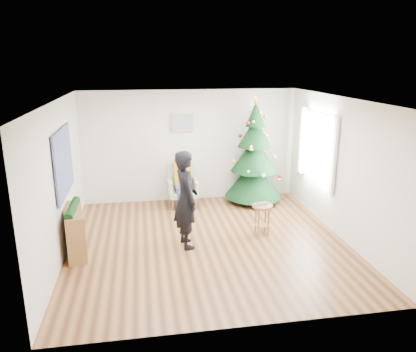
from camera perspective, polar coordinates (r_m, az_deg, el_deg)
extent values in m
plane|color=brown|center=(7.57, 0.01, -9.32)|extent=(5.00, 5.00, 0.00)
plane|color=white|center=(6.87, 0.01, 10.70)|extent=(5.00, 5.00, 0.00)
plane|color=silver|center=(9.51, -2.50, 4.24)|extent=(5.00, 0.00, 5.00)
plane|color=silver|center=(4.80, 5.00, -7.81)|extent=(5.00, 0.00, 5.00)
plane|color=silver|center=(7.15, -20.17, -0.71)|extent=(0.00, 5.00, 5.00)
plane|color=silver|center=(7.90, 18.19, 1.01)|extent=(0.00, 5.00, 5.00)
cube|color=white|center=(8.72, 15.14, 3.95)|extent=(0.04, 1.30, 1.40)
cube|color=white|center=(8.04, 17.12, 2.82)|extent=(0.05, 0.25, 1.50)
cube|color=white|center=(9.38, 13.10, 4.91)|extent=(0.05, 0.25, 1.50)
cylinder|color=#3F2816|center=(9.70, 6.37, -2.64)|extent=(0.10, 0.10, 0.31)
cone|color=black|center=(9.57, 6.45, -0.29)|extent=(1.34, 1.34, 0.88)
cone|color=black|center=(9.43, 6.55, 3.03)|extent=(1.08, 1.08, 0.78)
cone|color=black|center=(9.33, 6.65, 6.13)|extent=(0.79, 0.79, 0.67)
cone|color=black|center=(9.27, 6.74, 8.65)|extent=(0.46, 0.46, 0.57)
cone|color=gold|center=(9.24, 6.79, 10.43)|extent=(0.14, 0.14, 0.14)
cylinder|color=brown|center=(7.78, 7.68, -4.20)|extent=(0.39, 0.39, 0.04)
cylinder|color=brown|center=(7.92, 7.58, -6.87)|extent=(0.29, 0.29, 0.02)
imported|color=silver|center=(7.77, 7.69, -3.97)|extent=(0.38, 0.31, 0.03)
cube|color=#96A988|center=(9.26, -3.50, -2.38)|extent=(0.64, 0.60, 0.12)
cube|color=#96A988|center=(9.42, -3.73, 0.10)|extent=(0.64, 0.12, 0.60)
cube|color=#96A988|center=(9.18, -5.37, -1.53)|extent=(0.10, 0.50, 0.30)
cube|color=#96A988|center=(9.25, -1.67, -1.34)|extent=(0.10, 0.50, 0.30)
cube|color=navy|center=(9.15, -3.46, -1.75)|extent=(0.37, 0.39, 0.14)
cube|color=#C37912|center=(9.25, -3.63, 0.57)|extent=(0.38, 0.20, 0.55)
sphere|color=tan|center=(9.14, -3.66, 2.84)|extent=(0.20, 0.20, 0.20)
imported|color=black|center=(7.13, -3.14, -3.32)|extent=(0.52, 0.70, 1.76)
cube|color=white|center=(7.03, -1.63, -1.07)|extent=(0.06, 0.13, 0.04)
cube|color=brown|center=(7.39, -18.24, -7.42)|extent=(0.49, 1.04, 0.80)
cylinder|color=black|center=(7.24, -18.52, -4.36)|extent=(0.14, 0.90, 0.14)
cube|color=black|center=(7.36, -19.65, 1.83)|extent=(0.03, 1.50, 1.15)
cube|color=tan|center=(9.37, -3.74, 7.45)|extent=(0.52, 0.03, 0.42)
cube|color=gray|center=(9.34, -3.72, 7.43)|extent=(0.44, 0.02, 0.34)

